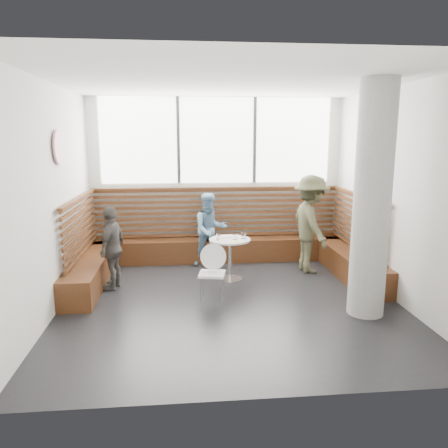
{
  "coord_description": "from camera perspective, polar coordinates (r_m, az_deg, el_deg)",
  "views": [
    {
      "loc": [
        -0.69,
        -6.19,
        2.46
      ],
      "look_at": [
        0.0,
        1.0,
        1.0
      ],
      "focal_mm": 35.0,
      "sensor_mm": 36.0,
      "label": 1
    }
  ],
  "objects": [
    {
      "name": "menu_card",
      "position": [
        7.3,
        1.59,
        -2.28
      ],
      "size": [
        0.23,
        0.17,
        0.0
      ],
      "primitive_type": "cube",
      "rotation": [
        0.0,
        0.0,
        -0.09
      ],
      "color": "#A5C64C",
      "rests_on": "cafe_table"
    },
    {
      "name": "glass_right",
      "position": [
        7.52,
        2.58,
        -1.44
      ],
      "size": [
        0.07,
        0.07,
        0.12
      ],
      "primitive_type": "cylinder",
      "color": "white",
      "rests_on": "cafe_table"
    },
    {
      "name": "booth",
      "position": [
        8.26,
        -0.52,
        -2.98
      ],
      "size": [
        5.0,
        2.5,
        1.44
      ],
      "color": "#3F210F",
      "rests_on": "ground"
    },
    {
      "name": "adult_man",
      "position": [
        8.08,
        11.25,
        -0.01
      ],
      "size": [
        0.77,
        1.21,
        1.78
      ],
      "primitive_type": "imported",
      "rotation": [
        0.0,
        0.0,
        1.67
      ],
      "color": "#47472F",
      "rests_on": "ground"
    },
    {
      "name": "cafe_chair",
      "position": [
        6.68,
        -1.62,
        -5.74
      ],
      "size": [
        0.4,
        0.39,
        0.84
      ],
      "rotation": [
        0.0,
        0.0,
        -0.19
      ],
      "color": "white",
      "rests_on": "ground"
    },
    {
      "name": "wall_art",
      "position": [
        6.83,
        -20.79,
        9.35
      ],
      "size": [
        0.03,
        0.5,
        0.5
      ],
      "primitive_type": "cylinder",
      "rotation": [
        0.0,
        1.57,
        0.0
      ],
      "color": "white",
      "rests_on": "room"
    },
    {
      "name": "child_back",
      "position": [
        8.37,
        -1.83,
        -0.73
      ],
      "size": [
        0.79,
        0.68,
        1.4
      ],
      "primitive_type": "imported",
      "rotation": [
        0.0,
        0.0,
        0.25
      ],
      "color": "#6894B5",
      "rests_on": "ground"
    },
    {
      "name": "concrete_column",
      "position": [
        6.2,
        18.78,
        2.85
      ],
      "size": [
        0.5,
        0.5,
        3.2
      ],
      "primitive_type": "cylinder",
      "color": "gray",
      "rests_on": "ground"
    },
    {
      "name": "child_left",
      "position": [
        7.32,
        -14.39,
        -3.03
      ],
      "size": [
        0.52,
        0.85,
        1.36
      ],
      "primitive_type": "imported",
      "rotation": [
        0.0,
        0.0,
        -1.82
      ],
      "color": "#4D4B46",
      "rests_on": "ground"
    },
    {
      "name": "glass_mid",
      "position": [
        7.43,
        1.45,
        -1.63
      ],
      "size": [
        0.07,
        0.07,
        0.11
      ],
      "primitive_type": "cylinder",
      "color": "white",
      "rests_on": "cafe_table"
    },
    {
      "name": "plate_near",
      "position": [
        7.61,
        -0.22,
        -1.67
      ],
      "size": [
        0.19,
        0.19,
        0.01
      ],
      "primitive_type": "cylinder",
      "color": "white",
      "rests_on": "cafe_table"
    },
    {
      "name": "room",
      "position": [
        6.3,
        0.87,
        3.59
      ],
      "size": [
        5.0,
        5.0,
        3.2
      ],
      "color": "silver",
      "rests_on": "ground"
    },
    {
      "name": "plate_far",
      "position": [
        7.66,
        0.98,
        -1.59
      ],
      "size": [
        0.18,
        0.18,
        0.01
      ],
      "primitive_type": "cylinder",
      "color": "white",
      "rests_on": "cafe_table"
    },
    {
      "name": "cafe_table",
      "position": [
        7.53,
        0.76,
        -3.49
      ],
      "size": [
        0.71,
        0.71,
        0.73
      ],
      "color": "silver",
      "rests_on": "ground"
    },
    {
      "name": "glass_left",
      "position": [
        7.4,
        -0.78,
        -1.68
      ],
      "size": [
        0.07,
        0.07,
        0.11
      ],
      "primitive_type": "cylinder",
      "color": "white",
      "rests_on": "cafe_table"
    }
  ]
}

